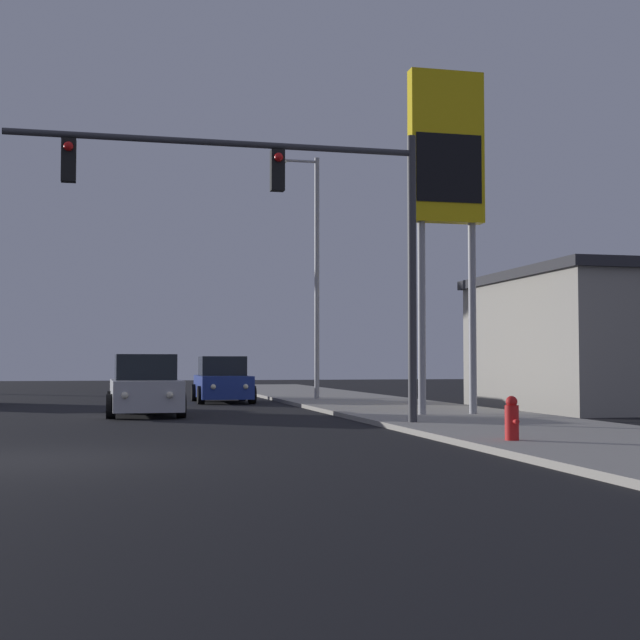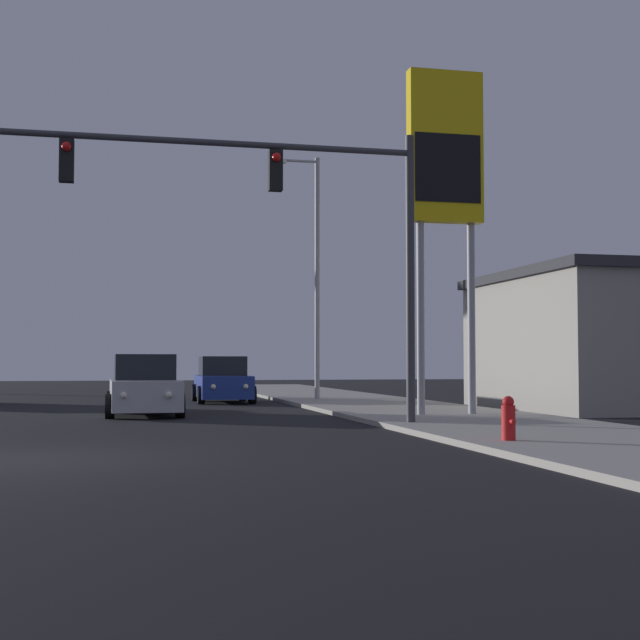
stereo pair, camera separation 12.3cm
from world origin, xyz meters
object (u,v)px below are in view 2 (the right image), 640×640
Objects in this scene: gas_station_sign at (445,166)px; fire_hydrant at (508,419)px; street_lamp at (314,264)px; traffic_light_mast at (295,210)px; car_blue at (223,381)px; car_silver at (144,388)px.

fire_hydrant is at bearing -102.92° from gas_station_sign.
street_lamp and gas_station_sign have the same top height.
gas_station_sign is at bearing 30.97° from traffic_light_mast.
traffic_light_mast reaches higher than fire_hydrant.
gas_station_sign is at bearing -82.90° from street_lamp.
traffic_light_mast is at bearing -149.03° from gas_station_sign.
car_blue reaches higher than fire_hydrant.
street_lamp reaches higher than car_blue.
street_lamp reaches higher than traffic_light_mast.
street_lamp is 1.00× the size of gas_station_sign.
car_silver is 7.83m from traffic_light_mast.
gas_station_sign reaches higher than fire_hydrant.
car_silver is 0.48× the size of gas_station_sign.
street_lamp reaches higher than fire_hydrant.
traffic_light_mast is 7.07m from fire_hydrant.
street_lamp is at bearing 88.58° from fire_hydrant.
traffic_light_mast is at bearing 115.88° from car_silver.
gas_station_sign is (7.63, -3.22, 5.86)m from car_silver.
car_blue is at bearing 98.91° from fire_hydrant.
car_blue is 5.50m from street_lamp.
street_lamp is (3.25, 13.11, 0.31)m from traffic_light_mast.
car_blue is 13.12m from gas_station_sign.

